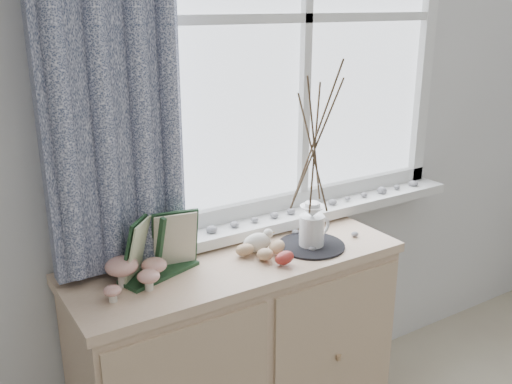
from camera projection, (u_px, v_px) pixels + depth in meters
sideboard at (238, 361)px, 2.14m from camera, size 1.20×0.45×0.85m
botanical_book at (161, 247)px, 1.83m from camera, size 0.34×0.22×0.22m
toadstool_cluster at (134, 270)px, 1.79m from camera, size 0.23×0.16×0.10m
wooden_eggs at (268, 252)px, 1.99m from camera, size 0.16×0.17×0.07m
songbird_figurine at (257, 241)px, 2.05m from camera, size 0.15×0.08×0.08m
crocheted_doily at (311, 246)px, 2.10m from camera, size 0.25×0.25×0.01m
twig_pitcher at (315, 141)px, 1.98m from camera, size 0.28×0.28×0.70m
sideboard_pebbles at (307, 237)px, 2.16m from camera, size 0.33×0.23×0.02m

